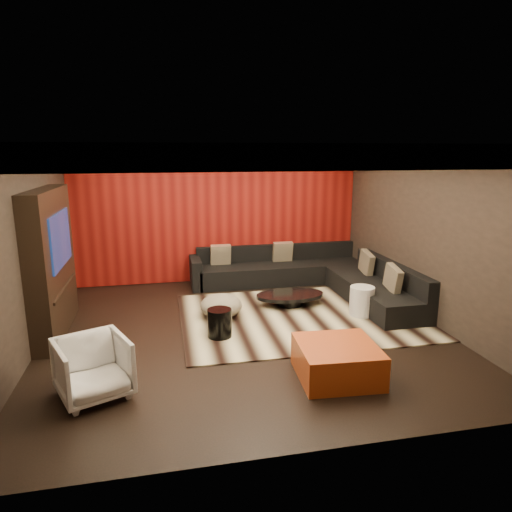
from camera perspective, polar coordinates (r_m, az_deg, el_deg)
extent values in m
cube|color=black|center=(7.20, -1.35, -9.43)|extent=(6.00, 6.00, 0.02)
cube|color=silver|center=(6.65, -1.48, 13.63)|extent=(6.00, 6.00, 0.02)
cube|color=black|center=(9.72, -4.73, 5.07)|extent=(6.00, 0.02, 2.80)
cube|color=black|center=(6.91, -26.76, 0.43)|extent=(0.02, 6.00, 2.80)
cube|color=black|center=(7.91, 20.56, 2.44)|extent=(0.02, 6.00, 2.80)
cube|color=#6B0C0A|center=(9.68, -4.70, 5.04)|extent=(5.98, 0.05, 2.78)
cube|color=silver|center=(9.32, -4.63, 12.69)|extent=(6.00, 0.60, 0.22)
cube|color=silver|center=(4.03, 5.80, 12.23)|extent=(6.00, 0.60, 0.22)
cube|color=silver|center=(6.70, -25.29, 11.38)|extent=(0.60, 4.80, 0.22)
cube|color=silver|center=(7.63, 19.34, 11.94)|extent=(0.60, 4.80, 0.22)
cube|color=#FFD899|center=(8.99, -4.32, 12.11)|extent=(4.80, 0.08, 0.04)
cube|color=#FFD899|center=(4.36, 4.38, 11.13)|extent=(4.80, 0.08, 0.04)
cube|color=#FFD899|center=(6.64, -22.31, 10.87)|extent=(0.08, 4.80, 0.04)
cube|color=#FFD899|center=(7.46, 17.01, 11.40)|extent=(0.08, 4.80, 0.04)
cube|color=black|center=(7.50, -24.24, -0.77)|extent=(0.30, 2.00, 2.20)
cube|color=black|center=(7.40, -23.28, 1.92)|extent=(0.04, 1.30, 0.80)
cube|color=black|center=(7.57, -22.77, -3.66)|extent=(0.04, 1.60, 0.04)
cube|color=#C6BC91|center=(7.81, 5.58, -7.50)|extent=(4.02, 3.03, 0.02)
cylinder|color=black|center=(8.29, 4.26, -5.40)|extent=(1.24, 1.24, 0.21)
cylinder|color=black|center=(6.89, -4.58, -8.33)|extent=(0.47, 0.47, 0.43)
ellipsoid|color=beige|center=(7.69, -4.38, -6.20)|extent=(0.87, 0.87, 0.38)
cylinder|color=silver|center=(7.94, 13.09, -5.55)|extent=(0.42, 0.42, 0.51)
cube|color=#9D2D14|center=(5.85, 10.10, -12.78)|extent=(1.02, 1.02, 0.42)
imported|color=silver|center=(5.61, -19.69, -13.06)|extent=(0.98, 0.99, 0.69)
cube|color=black|center=(9.76, 3.06, -2.07)|extent=(3.50, 0.90, 0.40)
cube|color=black|center=(10.00, 2.56, 0.52)|extent=(3.50, 0.20, 0.35)
cube|color=black|center=(8.64, 14.51, -4.50)|extent=(0.90, 2.60, 0.40)
cube|color=black|center=(8.70, 16.72, -1.95)|extent=(0.20, 2.60, 0.35)
cube|color=black|center=(9.44, -7.55, -2.06)|extent=(0.20, 0.90, 0.60)
cube|color=#C5B390|center=(9.82, 3.35, 0.55)|extent=(0.42, 0.20, 0.44)
cube|color=#C5B390|center=(9.56, -4.45, 0.18)|extent=(0.42, 0.20, 0.44)
cube|color=#C5B390|center=(8.09, 16.77, -2.73)|extent=(0.12, 0.50, 0.50)
cube|color=#C5B390|center=(9.09, 13.66, -0.83)|extent=(0.12, 0.50, 0.50)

